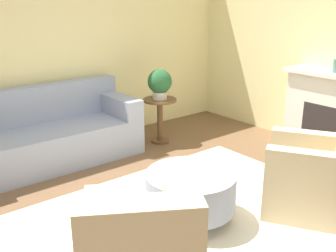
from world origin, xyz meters
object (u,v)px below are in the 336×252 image
ottoman_table (190,190)px  couch (48,136)px  potted_plant_on_side_table (160,83)px  armchair_right (316,177)px  side_table (160,113)px

ottoman_table → couch: bearing=102.4°
potted_plant_on_side_table → couch: bearing=168.9°
couch → armchair_right: 3.10m
potted_plant_on_side_table → armchair_right: bearing=-91.4°
ottoman_table → potted_plant_on_side_table: size_ratio=2.00×
side_table → potted_plant_on_side_table: size_ratio=1.53×
couch → ottoman_table: (0.46, -2.10, -0.04)m
armchair_right → potted_plant_on_side_table: (0.06, 2.45, 0.48)m
couch → side_table: couch is taller
side_table → couch: bearing=168.9°
couch → armchair_right: armchair_right is taller
armchair_right → potted_plant_on_side_table: size_ratio=2.51×
couch → potted_plant_on_side_table: (1.51, -0.30, 0.52)m
couch → ottoman_table: 2.16m
couch → potted_plant_on_side_table: size_ratio=5.36×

